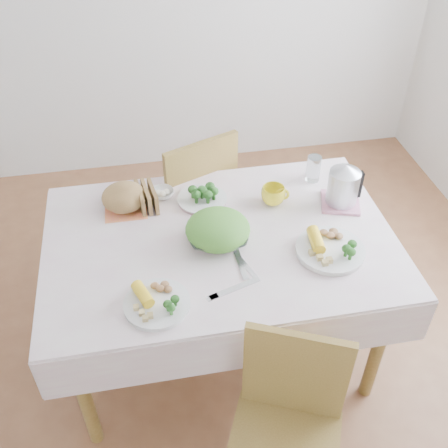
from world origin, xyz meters
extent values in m
plane|color=brown|center=(0.00, 0.00, 0.00)|extent=(3.60, 3.60, 0.00)
cube|color=olive|center=(0.00, 0.00, 0.38)|extent=(1.40, 0.90, 0.75)
cube|color=silver|center=(0.00, 0.00, 0.76)|extent=(1.50, 1.00, 0.01)
cube|color=olive|center=(0.08, -0.80, 0.47)|extent=(0.52, 0.52, 0.87)
cube|color=olive|center=(-0.08, 0.66, 0.47)|extent=(0.56, 0.56, 0.95)
imported|color=white|center=(-0.01, -0.02, 0.79)|extent=(0.28, 0.28, 0.06)
cylinder|color=white|center=(-0.30, -0.33, 0.77)|extent=(0.26, 0.26, 0.02)
cylinder|color=white|center=(0.43, -0.17, 0.77)|extent=(0.38, 0.38, 0.02)
cylinder|color=beige|center=(-0.04, 0.27, 0.77)|extent=(0.30, 0.30, 0.02)
cube|color=#F6864F|center=(-0.39, 0.28, 0.76)|extent=(0.19, 0.19, 0.00)
ellipsoid|color=brown|center=(-0.39, 0.28, 0.82)|extent=(0.26, 0.25, 0.12)
imported|color=white|center=(-0.22, 0.34, 0.78)|extent=(0.12, 0.12, 0.03)
imported|color=yellow|center=(0.28, 0.20, 0.81)|extent=(0.15, 0.15, 0.09)
cylinder|color=white|center=(0.52, 0.34, 0.83)|extent=(0.07, 0.07, 0.13)
cube|color=#CA7B97|center=(0.59, 0.13, 0.77)|extent=(0.22, 0.22, 0.01)
cylinder|color=#B2B5BA|center=(0.59, 0.13, 0.88)|extent=(0.14, 0.14, 0.20)
cube|color=silver|center=(0.07, -0.19, 0.76)|extent=(0.07, 0.16, 0.00)
cube|color=silver|center=(0.05, -0.15, 0.76)|extent=(0.03, 0.22, 0.00)
cube|color=silver|center=(0.00, -0.30, 0.76)|extent=(0.21, 0.09, 0.00)
camera|label=1|loc=(-0.29, -1.65, 2.27)|focal=42.00mm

